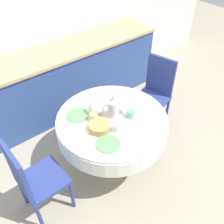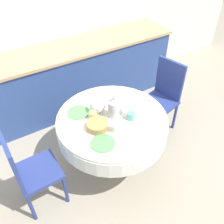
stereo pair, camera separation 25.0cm
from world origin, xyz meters
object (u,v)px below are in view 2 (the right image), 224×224
(chair_right, at_px, (28,170))
(coffee_carafe, at_px, (114,108))
(teapot, at_px, (98,105))
(chair_left, at_px, (163,94))

(chair_right, distance_m, coffee_carafe, 1.01)
(chair_right, bearing_deg, teapot, 100.63)
(chair_left, height_order, coffee_carafe, coffee_carafe)
(chair_right, height_order, coffee_carafe, coffee_carafe)
(chair_right, xyz_separation_m, teapot, (0.85, 0.18, 0.29))
(chair_right, distance_m, teapot, 0.92)
(coffee_carafe, bearing_deg, teapot, 126.11)
(coffee_carafe, height_order, teapot, coffee_carafe)
(chair_left, distance_m, chair_right, 1.84)
(chair_right, height_order, teapot, chair_right)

